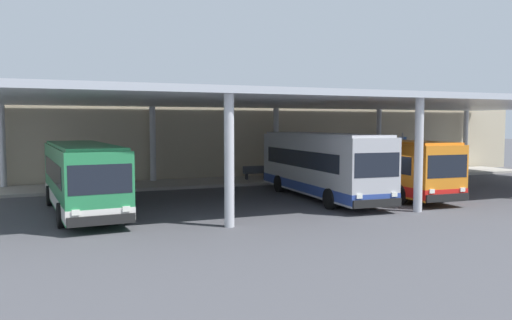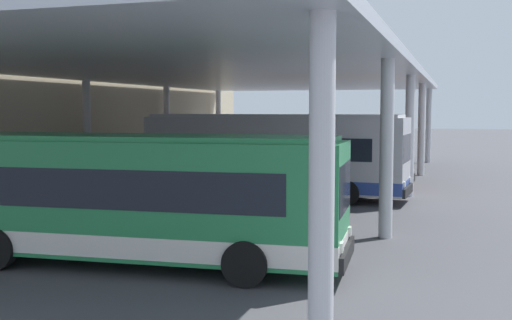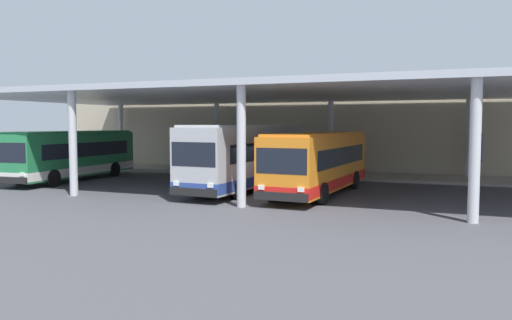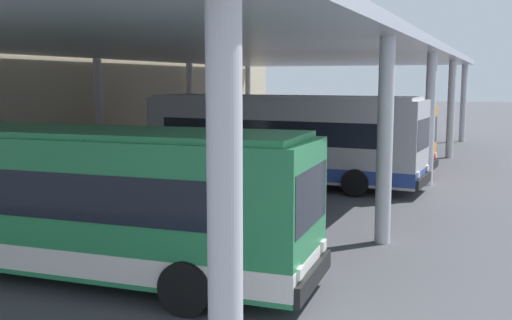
{
  "view_description": "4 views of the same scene",
  "coord_description": "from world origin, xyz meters",
  "px_view_note": "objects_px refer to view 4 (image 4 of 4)",
  "views": [
    {
      "loc": [
        -15.76,
        -21.35,
        4.08
      ],
      "look_at": [
        -5.3,
        4.43,
        2.09
      ],
      "focal_mm": 35.67,
      "sensor_mm": 36.0,
      "label": 1
    },
    {
      "loc": [
        -27.92,
        -4.46,
        3.78
      ],
      "look_at": [
        -6.95,
        2.25,
        2.01
      ],
      "focal_mm": 44.26,
      "sensor_mm": 36.0,
      "label": 2
    },
    {
      "loc": [
        8.74,
        -22.2,
        3.59
      ],
      "look_at": [
        -1.39,
        2.58,
        1.69
      ],
      "focal_mm": 35.07,
      "sensor_mm": 36.0,
      "label": 3
    },
    {
      "loc": [
        -24.31,
        -5.34,
        4.16
      ],
      "look_at": [
        -5.83,
        2.49,
        1.47
      ],
      "focal_mm": 41.75,
      "sensor_mm": 36.0,
      "label": 4
    }
  ],
  "objects_px": {
    "bus_second_bay": "(281,139)",
    "bench_waiting": "(98,158)",
    "bus_middle_bay": "(317,135)",
    "trash_bin": "(127,152)",
    "banner_sign": "(229,115)",
    "bus_nearest_bay": "(72,200)"
  },
  "relations": [
    {
      "from": "bus_second_bay",
      "to": "bench_waiting",
      "type": "height_order",
      "value": "bus_second_bay"
    },
    {
      "from": "bus_middle_bay",
      "to": "trash_bin",
      "type": "bearing_deg",
      "value": 103.62
    },
    {
      "from": "banner_sign",
      "to": "bus_nearest_bay",
      "type": "bearing_deg",
      "value": -161.93
    },
    {
      "from": "bus_nearest_bay",
      "to": "bus_middle_bay",
      "type": "bearing_deg",
      "value": -1.05
    },
    {
      "from": "bus_nearest_bay",
      "to": "bench_waiting",
      "type": "height_order",
      "value": "bus_nearest_bay"
    },
    {
      "from": "bus_second_bay",
      "to": "trash_bin",
      "type": "relative_size",
      "value": 11.67
    },
    {
      "from": "bench_waiting",
      "to": "trash_bin",
      "type": "relative_size",
      "value": 1.84
    },
    {
      "from": "bus_second_bay",
      "to": "banner_sign",
      "type": "xyz_separation_m",
      "value": [
        11.7,
        7.92,
        0.14
      ]
    },
    {
      "from": "bus_middle_bay",
      "to": "banner_sign",
      "type": "relative_size",
      "value": 3.32
    },
    {
      "from": "bus_second_bay",
      "to": "banner_sign",
      "type": "bearing_deg",
      "value": 34.09
    },
    {
      "from": "trash_bin",
      "to": "bus_nearest_bay",
      "type": "bearing_deg",
      "value": -148.75
    },
    {
      "from": "bus_second_bay",
      "to": "bus_nearest_bay",
      "type": "bearing_deg",
      "value": 179.73
    },
    {
      "from": "bus_nearest_bay",
      "to": "bus_middle_bay",
      "type": "xyz_separation_m",
      "value": [
        16.46,
        -0.3,
        0.0
      ]
    },
    {
      "from": "bus_second_bay",
      "to": "banner_sign",
      "type": "distance_m",
      "value": 14.13
    },
    {
      "from": "bus_middle_bay",
      "to": "banner_sign",
      "type": "xyz_separation_m",
      "value": [
        7.63,
        8.16,
        0.32
      ]
    },
    {
      "from": "bus_middle_bay",
      "to": "bench_waiting",
      "type": "xyz_separation_m",
      "value": [
        -4.36,
        9.04,
        -0.99
      ]
    },
    {
      "from": "bus_middle_bay",
      "to": "banner_sign",
      "type": "bearing_deg",
      "value": 46.93
    },
    {
      "from": "bus_middle_bay",
      "to": "bus_second_bay",
      "type": "bearing_deg",
      "value": 176.58
    },
    {
      "from": "bus_nearest_bay",
      "to": "trash_bin",
      "type": "height_order",
      "value": "bus_nearest_bay"
    },
    {
      "from": "bus_nearest_bay",
      "to": "trash_bin",
      "type": "distance_m",
      "value": 16.74
    },
    {
      "from": "bus_nearest_bay",
      "to": "bus_second_bay",
      "type": "relative_size",
      "value": 0.93
    },
    {
      "from": "bus_nearest_bay",
      "to": "trash_bin",
      "type": "relative_size",
      "value": 10.89
    }
  ]
}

